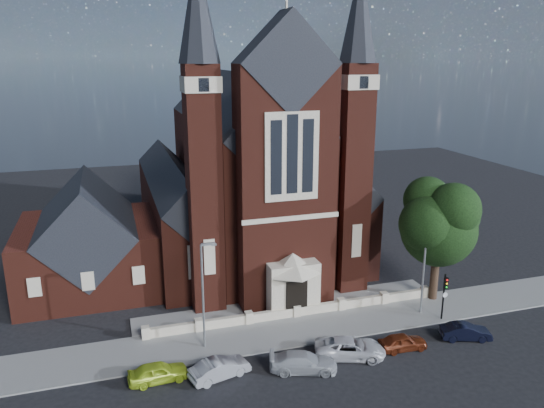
{
  "coord_description": "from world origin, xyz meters",
  "views": [
    {
      "loc": [
        -13.59,
        -30.29,
        20.55
      ],
      "look_at": [
        -0.35,
        12.0,
        8.15
      ],
      "focal_mm": 35.0,
      "sensor_mm": 36.0,
      "label": 1
    }
  ],
  "objects_px": {
    "street_lamp_left": "(204,290)",
    "car_silver_a": "(220,368)",
    "parish_hall": "(88,245)",
    "car_dark_red": "(403,342)",
    "street_tree": "(442,225)",
    "street_lamp_right": "(425,261)",
    "car_lime_van": "(158,372)",
    "church": "(244,177)",
    "car_white_suv": "(350,348)",
    "car_silver_b": "(303,362)",
    "car_navy": "(465,332)",
    "traffic_signal": "(445,291)"
  },
  "relations": [
    {
      "from": "street_lamp_left",
      "to": "car_silver_a",
      "type": "height_order",
      "value": "street_lamp_left"
    },
    {
      "from": "parish_hall",
      "to": "street_lamp_left",
      "type": "height_order",
      "value": "parish_hall"
    },
    {
      "from": "parish_hall",
      "to": "car_dark_red",
      "type": "bearing_deg",
      "value": -40.5
    },
    {
      "from": "street_tree",
      "to": "street_lamp_left",
      "type": "xyz_separation_m",
      "value": [
        -20.51,
        -1.71,
        -2.36
      ]
    },
    {
      "from": "street_lamp_right",
      "to": "car_lime_van",
      "type": "xyz_separation_m",
      "value": [
        -21.74,
        -3.14,
        -3.94
      ]
    },
    {
      "from": "car_dark_red",
      "to": "parish_hall",
      "type": "bearing_deg",
      "value": 52.57
    },
    {
      "from": "church",
      "to": "car_lime_van",
      "type": "relative_size",
      "value": 9.02
    },
    {
      "from": "car_silver_a",
      "to": "car_white_suv",
      "type": "distance_m",
      "value": 9.31
    },
    {
      "from": "car_white_suv",
      "to": "car_lime_van",
      "type": "bearing_deg",
      "value": 105.15
    },
    {
      "from": "street_tree",
      "to": "car_dark_red",
      "type": "distance_m",
      "value": 11.27
    },
    {
      "from": "street_lamp_right",
      "to": "street_lamp_left",
      "type": "bearing_deg",
      "value": 180.0
    },
    {
      "from": "street_lamp_right",
      "to": "car_dark_red",
      "type": "distance_m",
      "value": 7.47
    },
    {
      "from": "car_lime_van",
      "to": "car_silver_a",
      "type": "relative_size",
      "value": 0.95
    },
    {
      "from": "street_tree",
      "to": "street_lamp_right",
      "type": "height_order",
      "value": "street_tree"
    },
    {
      "from": "car_white_suv",
      "to": "car_dark_red",
      "type": "relative_size",
      "value": 1.39
    },
    {
      "from": "car_dark_red",
      "to": "car_silver_a",
      "type": "bearing_deg",
      "value": 90.77
    },
    {
      "from": "street_tree",
      "to": "street_lamp_right",
      "type": "distance_m",
      "value": 3.84
    },
    {
      "from": "car_silver_b",
      "to": "street_lamp_right",
      "type": "bearing_deg",
      "value": -50.67
    },
    {
      "from": "parish_hall",
      "to": "car_dark_red",
      "type": "distance_m",
      "value": 28.66
    },
    {
      "from": "street_tree",
      "to": "car_dark_red",
      "type": "relative_size",
      "value": 2.99
    },
    {
      "from": "street_lamp_right",
      "to": "car_silver_a",
      "type": "xyz_separation_m",
      "value": [
        -17.8,
        -3.95,
        -3.92
      ]
    },
    {
      "from": "church",
      "to": "street_lamp_left",
      "type": "height_order",
      "value": "church"
    },
    {
      "from": "church",
      "to": "street_lamp_left",
      "type": "distance_m",
      "value": 20.84
    },
    {
      "from": "car_silver_b",
      "to": "church",
      "type": "bearing_deg",
      "value": 12.41
    },
    {
      "from": "street_tree",
      "to": "car_lime_van",
      "type": "height_order",
      "value": "street_tree"
    },
    {
      "from": "car_white_suv",
      "to": "car_dark_red",
      "type": "bearing_deg",
      "value": -73.79
    },
    {
      "from": "car_silver_a",
      "to": "car_dark_red",
      "type": "distance_m",
      "value": 13.37
    },
    {
      "from": "car_lime_van",
      "to": "car_navy",
      "type": "distance_m",
      "value": 22.61
    },
    {
      "from": "parish_hall",
      "to": "street_lamp_right",
      "type": "distance_m",
      "value": 29.62
    },
    {
      "from": "church",
      "to": "car_white_suv",
      "type": "relative_size",
      "value": 7.0
    },
    {
      "from": "car_silver_a",
      "to": "car_navy",
      "type": "bearing_deg",
      "value": -107.37
    },
    {
      "from": "church",
      "to": "car_silver_b",
      "type": "height_order",
      "value": "church"
    },
    {
      "from": "car_lime_van",
      "to": "car_silver_b",
      "type": "xyz_separation_m",
      "value": [
        9.47,
        -1.74,
        0.0
      ]
    },
    {
      "from": "street_lamp_left",
      "to": "traffic_signal",
      "type": "xyz_separation_m",
      "value": [
        18.91,
        -1.57,
        -2.02
      ]
    },
    {
      "from": "car_dark_red",
      "to": "church",
      "type": "bearing_deg",
      "value": 16.61
    },
    {
      "from": "car_silver_b",
      "to": "car_white_suv",
      "type": "relative_size",
      "value": 0.92
    },
    {
      "from": "church",
      "to": "parish_hall",
      "type": "xyz_separation_m",
      "value": [
        -16.0,
        -4.94,
        -4.17
      ]
    },
    {
      "from": "car_dark_red",
      "to": "car_lime_van",
      "type": "bearing_deg",
      "value": 88.63
    },
    {
      "from": "car_silver_a",
      "to": "car_navy",
      "type": "height_order",
      "value": "car_silver_a"
    },
    {
      "from": "street_lamp_left",
      "to": "car_white_suv",
      "type": "bearing_deg",
      "value": -23.98
    },
    {
      "from": "parish_hall",
      "to": "car_silver_b",
      "type": "xyz_separation_m",
      "value": [
        13.83,
        -18.88,
        -3.35
      ]
    },
    {
      "from": "traffic_signal",
      "to": "car_lime_van",
      "type": "xyz_separation_m",
      "value": [
        -22.65,
        -1.57,
        -1.92
      ]
    },
    {
      "from": "traffic_signal",
      "to": "car_silver_a",
      "type": "xyz_separation_m",
      "value": [
        -18.71,
        -2.37,
        -1.91
      ]
    },
    {
      "from": "church",
      "to": "street_tree",
      "type": "height_order",
      "value": "church"
    },
    {
      "from": "street_tree",
      "to": "car_silver_a",
      "type": "height_order",
      "value": "street_tree"
    },
    {
      "from": "parish_hall",
      "to": "car_silver_a",
      "type": "distance_m",
      "value": 20.05
    },
    {
      "from": "church",
      "to": "car_lime_van",
      "type": "xyz_separation_m",
      "value": [
        -11.65,
        -22.08,
        -7.53
      ]
    },
    {
      "from": "street_lamp_left",
      "to": "car_lime_van",
      "type": "bearing_deg",
      "value": -139.95
    },
    {
      "from": "street_lamp_right",
      "to": "car_navy",
      "type": "xyz_separation_m",
      "value": [
        0.82,
        -4.61,
        -3.98
      ]
    },
    {
      "from": "parish_hall",
      "to": "traffic_signal",
      "type": "bearing_deg",
      "value": -29.98
    }
  ]
}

